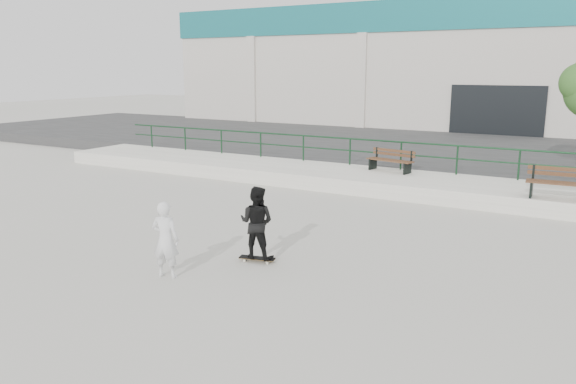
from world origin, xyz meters
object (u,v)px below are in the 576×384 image
Objects in this scene: skateboard at (257,258)px; seated_skater at (165,240)px; bench_left at (391,161)px; standing_skater at (257,222)px; bench_right at (563,184)px.

seated_skater reaches higher than skateboard.
seated_skater is at bearing -82.22° from bench_left.
standing_skater reaches higher than skateboard.
standing_skater reaches higher than seated_skater.
seated_skater is at bearing -128.25° from bench_right.
skateboard is 0.52× the size of seated_skater.
bench_right is 2.43× the size of skateboard.
bench_left is 0.90× the size of bench_right.
bench_right is at bearing 40.64° from skateboard.
standing_skater is (-5.39, -7.45, -0.06)m from bench_right.
standing_skater is 1.01× the size of seated_skater.
bench_left is 9.24m from standing_skater.
bench_left is 10.92m from seated_skater.
skateboard is at bearing -128.75° from bench_right.
skateboard is at bearing -137.35° from seated_skater.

